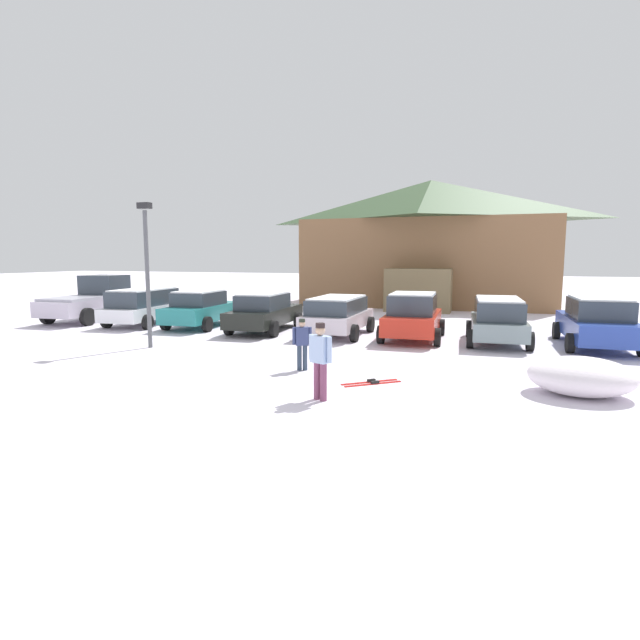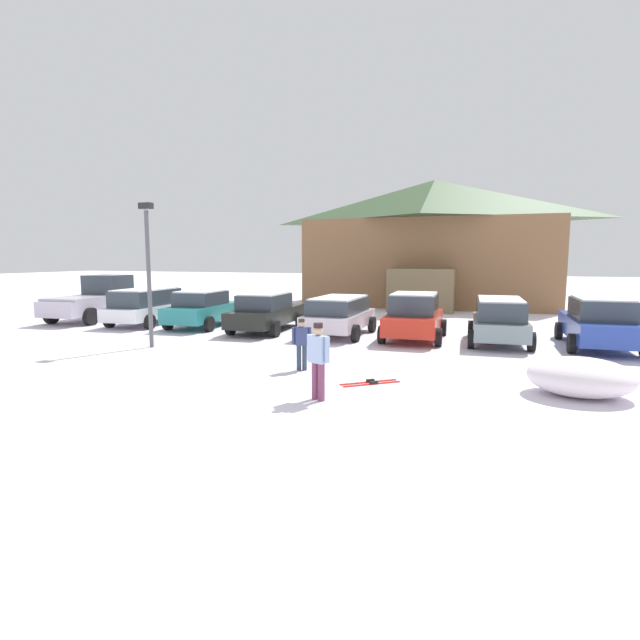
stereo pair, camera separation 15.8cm
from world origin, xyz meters
The scene contains 15 objects.
ground centered at (0.00, 0.00, 0.00)m, with size 160.00×160.00×0.00m, color silver.
ski_lodge centered at (1.39, 26.66, 4.04)m, with size 15.72×11.47×7.98m.
parked_white_suv centered at (-9.38, 11.65, 0.89)m, with size 2.50×4.61×1.63m.
parked_teal_hatchback centered at (-6.57, 11.85, 0.82)m, with size 2.37×4.45×1.61m.
parked_black_sedan centered at (-3.40, 11.63, 0.81)m, with size 2.30×4.75×1.60m.
parked_silver_wagon centered at (-0.21, 11.51, 0.83)m, with size 2.25×4.07×1.52m.
parked_red_sedan centered at (2.70, 11.53, 0.87)m, with size 2.30×4.17×1.75m.
parked_grey_wagon centered at (5.67, 11.65, 0.87)m, with size 2.28×4.13×1.62m.
parked_blue_hatchback centered at (8.83, 11.96, 0.86)m, with size 2.36×4.75×1.72m.
pickup_truck centered at (-12.78, 12.22, 0.99)m, with size 2.71×5.37×2.15m.
skier_adult_in_blue_parka centered at (2.05, 2.94, 0.94)m, with size 0.58×0.38×1.67m.
skier_teen_in_navy_coat centered at (0.66, 5.44, 0.79)m, with size 0.49×0.32×1.41m.
pair_of_skis centered at (2.77, 4.68, 0.02)m, with size 1.34×1.18×0.08m.
lamp_post centered at (-5.44, 6.94, 2.75)m, with size 0.44×0.24×4.82m.
plowed_snow_pile centered at (7.39, 5.20, 0.43)m, with size 2.23×1.79×0.86m, color white.
Camera 1 is at (5.47, -6.90, 3.05)m, focal length 28.00 mm.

